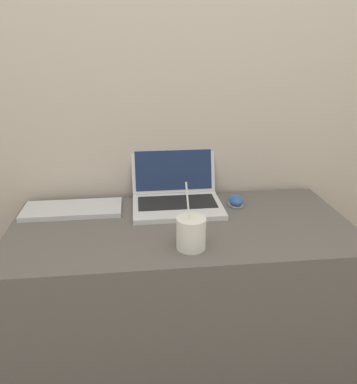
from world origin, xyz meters
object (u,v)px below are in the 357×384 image
object	(u,v)px
computer_mouse	(236,201)
external_keyboard	(73,209)
laptop	(176,191)
drink_cup	(191,232)

from	to	relation	value
computer_mouse	external_keyboard	bearing A→B (deg)	179.34
laptop	computer_mouse	xyz separation A→B (m)	(0.25, -0.05, -0.04)
drink_cup	computer_mouse	world-z (taller)	drink_cup
laptop	drink_cup	xyz separation A→B (m)	(0.01, -0.37, -0.00)
drink_cup	external_keyboard	world-z (taller)	drink_cup
drink_cup	computer_mouse	size ratio (longest dim) A/B	2.58
computer_mouse	laptop	bearing A→B (deg)	169.53
laptop	external_keyboard	bearing A→B (deg)	-174.84
external_keyboard	drink_cup	bearing A→B (deg)	-37.91
drink_cup	laptop	bearing A→B (deg)	91.59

